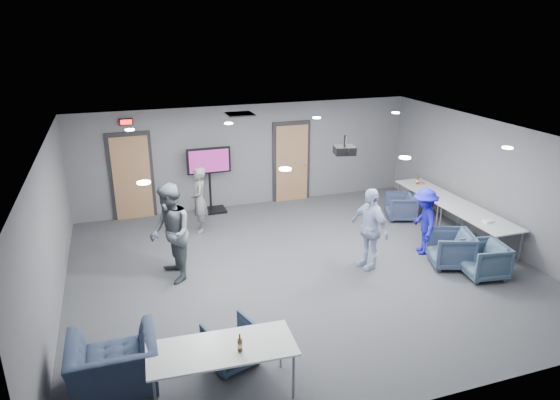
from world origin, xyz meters
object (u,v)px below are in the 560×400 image
object	(u,v)px
chair_right_b	(451,249)
bottle_front	(240,345)
person_d	(424,221)
person_a	(199,200)
chair_right_c	(484,260)
table_right_b	(480,218)
chair_front_a	(231,344)
table_front_left	(222,350)
chair_right_a	(401,207)
table_right_a	(428,192)
projector	(345,150)
tv_stand	(210,176)
bottle_right	(417,180)
chair_front_b	(114,364)
person_b	(171,233)
person_c	(369,228)

from	to	relation	value
chair_right_b	bottle_front	bearing A→B (deg)	-45.25
person_d	chair_right_b	size ratio (longest dim) A/B	1.79
chair_right_b	person_a	bearing A→B (deg)	-107.42
chair_right_c	table_right_b	world-z (taller)	table_right_b
chair_front_a	table_front_left	size ratio (longest dim) A/B	0.35
person_d	chair_right_a	distance (m)	1.98
table_right_a	projector	distance (m)	3.98
chair_right_b	tv_stand	bearing A→B (deg)	-119.03
person_a	chair_right_c	world-z (taller)	person_a
table_right_a	bottle_right	distance (m)	0.52
table_front_left	tv_stand	xyz separation A→B (m)	(1.18, 6.75, 0.28)
person_d	tv_stand	bearing A→B (deg)	-117.01
projector	table_right_b	bearing A→B (deg)	6.99
person_d	table_right_a	xyz separation A→B (m)	(1.30, 1.73, -0.04)
person_d	tv_stand	world-z (taller)	tv_stand
chair_front_a	person_a	bearing A→B (deg)	-111.94
person_d	chair_right_a	xyz separation A→B (m)	(0.61, 1.84, -0.40)
chair_front_b	projector	world-z (taller)	projector
tv_stand	chair_front_a	bearing A→B (deg)	-98.52
chair_front_b	table_front_left	world-z (taller)	chair_front_b
table_right_a	bottle_front	size ratio (longest dim) A/B	7.28
person_d	bottle_right	world-z (taller)	person_d
table_right_b	bottle_right	bearing A→B (deg)	0.19
bottle_front	person_b	bearing A→B (deg)	96.83
table_right_a	bottle_right	xyz separation A→B (m)	(-0.01, 0.50, 0.14)
chair_right_a	table_front_left	size ratio (longest dim) A/B	0.36
chair_right_c	table_front_left	bearing A→B (deg)	-64.69
table_right_a	table_front_left	distance (m)	7.79
table_right_b	tv_stand	xyz separation A→B (m)	(-5.11, 4.04, 0.28)
person_d	table_right_b	world-z (taller)	person_d
bottle_right	projector	size ratio (longest dim) A/B	0.60
person_c	chair_front_a	xyz separation A→B (m)	(-3.32, -2.08, -0.52)
bottle_right	tv_stand	xyz separation A→B (m)	(-5.10, 1.64, 0.14)
person_a	person_b	distance (m)	2.36
chair_right_c	bottle_right	size ratio (longest dim) A/B	2.88
person_c	chair_front_b	bearing A→B (deg)	-81.43
chair_front_a	tv_stand	world-z (taller)	tv_stand
chair_right_b	table_right_b	size ratio (longest dim) A/B	0.42
person_b	table_right_a	distance (m)	6.62
chair_right_b	table_front_left	bearing A→B (deg)	-47.49
chair_right_c	table_right_a	world-z (taller)	table_right_a
person_c	chair_right_a	world-z (taller)	person_c
chair_right_a	bottle_front	size ratio (longest dim) A/B	2.75
table_front_left	projector	bearing A→B (deg)	47.08
person_a	person_c	size ratio (longest dim) A/B	0.93
person_c	chair_right_b	size ratio (longest dim) A/B	2.06
chair_right_a	projector	world-z (taller)	projector
person_b	chair_front_b	size ratio (longest dim) A/B	1.66
table_right_b	bottle_right	world-z (taller)	bottle_right
chair_front_a	table_right_a	size ratio (longest dim) A/B	0.37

